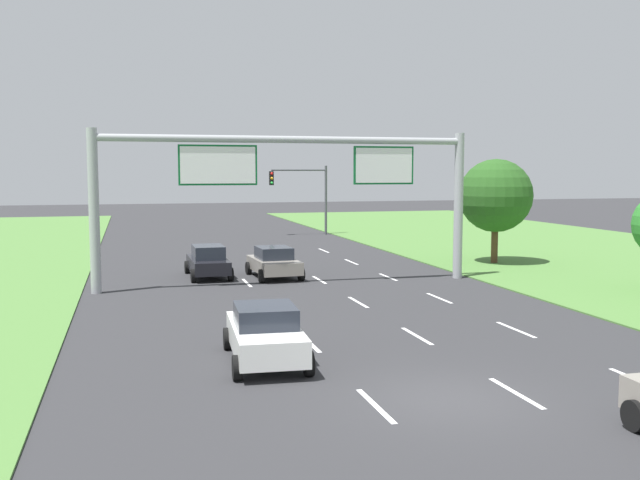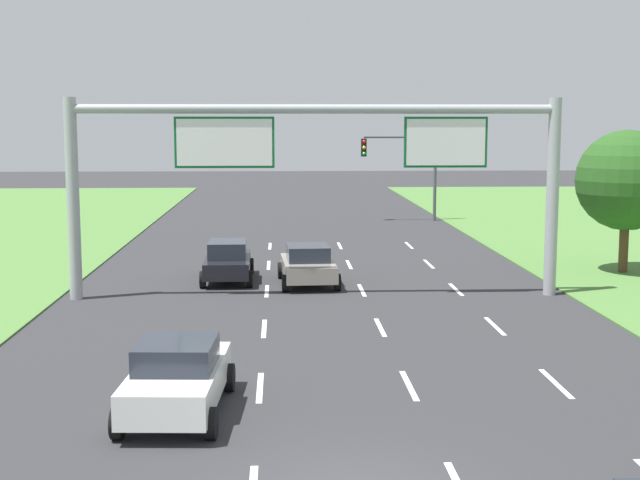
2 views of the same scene
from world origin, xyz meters
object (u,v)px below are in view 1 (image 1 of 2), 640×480
(car_near_red, at_px, (274,262))
(sign_gantry, at_px, (290,178))
(traffic_light_mast, at_px, (303,187))
(roadside_tree_far, at_px, (496,196))
(car_lead_silver, at_px, (208,261))
(car_mid_lane, at_px, (265,333))

(car_near_red, relative_size, sign_gantry, 0.24)
(car_near_red, bearing_deg, traffic_light_mast, 69.84)
(roadside_tree_far, bearing_deg, car_lead_silver, -176.53)
(car_lead_silver, bearing_deg, roadside_tree_far, 2.56)
(roadside_tree_far, bearing_deg, sign_gantry, -160.96)
(car_near_red, relative_size, traffic_light_mast, 0.73)
(car_mid_lane, relative_size, sign_gantry, 0.25)
(car_lead_silver, xyz_separation_m, sign_gantry, (3.39, -3.41, 4.10))
(car_near_red, relative_size, roadside_tree_far, 0.69)
(roadside_tree_far, bearing_deg, car_near_red, -171.63)
(traffic_light_mast, bearing_deg, car_lead_silver, -115.15)
(car_near_red, height_order, traffic_light_mast, traffic_light_mast)
(car_near_red, distance_m, roadside_tree_far, 13.47)
(car_near_red, bearing_deg, car_mid_lane, -105.21)
(sign_gantry, relative_size, roadside_tree_far, 2.94)
(car_lead_silver, distance_m, car_mid_lane, 16.02)
(car_near_red, height_order, roadside_tree_far, roadside_tree_far)
(car_lead_silver, relative_size, traffic_light_mast, 0.76)
(car_near_red, distance_m, car_lead_silver, 3.24)
(car_mid_lane, height_order, roadside_tree_far, roadside_tree_far)
(car_near_red, bearing_deg, sign_gantry, -86.40)
(car_lead_silver, distance_m, sign_gantry, 6.32)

